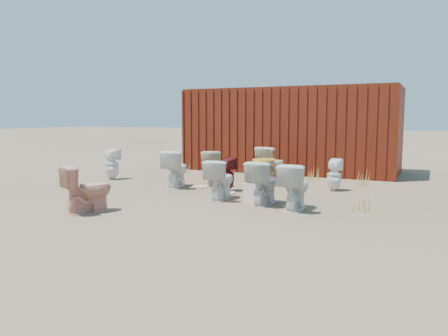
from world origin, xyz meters
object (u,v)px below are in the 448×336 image
at_px(toilet_back_beige_right, 272,164).
at_px(toilet_back_e, 334,175).
at_px(shipping_container, 292,130).
at_px(loose_tank, 258,192).
at_px(toilet_front_c, 220,179).
at_px(toilet_back_yellowlid, 264,183).
at_px(toilet_front_pink, 88,189).
at_px(toilet_back_a, 112,164).
at_px(toilet_front_a, 176,169).
at_px(toilet_front_e, 295,187).
at_px(toilet_front_maroon, 227,175).
at_px(toilet_back_beige_left, 212,168).

distance_m(toilet_back_beige_right, toilet_back_e, 1.85).
relative_size(shipping_container, loose_tank, 12.00).
xyz_separation_m(toilet_front_c, toilet_back_yellowlid, (0.93, -0.11, 0.01)).
height_order(toilet_front_pink, toilet_back_a, toilet_front_pink).
distance_m(toilet_back_a, toilet_back_e, 5.49).
distance_m(toilet_front_a, toilet_front_c, 1.78).
xyz_separation_m(shipping_container, loose_tank, (0.88, -4.97, -1.02)).
relative_size(toilet_front_c, toilet_front_e, 0.96).
bearing_deg(toilet_front_pink, toilet_front_maroon, -87.48).
relative_size(toilet_front_e, toilet_back_beige_right, 0.93).
distance_m(toilet_back_yellowlid, loose_tank, 0.36).
bearing_deg(toilet_front_e, toilet_front_maroon, -34.98).
bearing_deg(toilet_front_e, shipping_container, -74.71).
xyz_separation_m(toilet_front_pink, toilet_back_beige_right, (1.55, 4.69, 0.03)).
xyz_separation_m(toilet_front_c, toilet_front_e, (1.56, -0.31, 0.02)).
bearing_deg(loose_tank, toilet_back_beige_left, 133.15).
bearing_deg(shipping_container, toilet_front_e, -72.33).
bearing_deg(toilet_back_beige_left, toilet_back_a, -17.34).
height_order(toilet_front_pink, loose_tank, toilet_front_pink).
distance_m(shipping_container, toilet_back_beige_right, 2.51).
distance_m(toilet_front_c, toilet_front_e, 1.59).
height_order(toilet_front_pink, toilet_front_e, toilet_front_pink).
distance_m(toilet_back_e, loose_tank, 2.11).
bearing_deg(toilet_back_e, toilet_front_a, 21.18).
height_order(shipping_container, toilet_back_beige_left, shipping_container).
distance_m(toilet_back_a, loose_tank, 4.55).
bearing_deg(toilet_front_a, toilet_front_e, 146.38).
distance_m(toilet_front_e, toilet_back_beige_left, 3.14).
distance_m(toilet_front_a, toilet_front_e, 3.33).
distance_m(toilet_front_c, toilet_back_beige_left, 1.82).
xyz_separation_m(toilet_back_yellowlid, loose_tank, (-0.20, 0.20, -0.22)).
relative_size(toilet_front_pink, toilet_front_c, 1.04).
bearing_deg(toilet_back_a, loose_tank, 175.28).
xyz_separation_m(toilet_front_a, toilet_back_e, (3.33, 1.05, -0.07)).
relative_size(toilet_back_a, toilet_back_beige_left, 0.96).
xyz_separation_m(toilet_back_beige_left, toilet_back_yellowlid, (1.91, -1.64, -0.01)).
height_order(toilet_front_c, toilet_front_maroon, toilet_front_c).
relative_size(toilet_back_a, toilet_back_beige_right, 0.91).
xyz_separation_m(toilet_front_a, toilet_front_e, (3.12, -1.18, -0.02)).
distance_m(toilet_front_e, toilet_back_e, 2.25).
bearing_deg(toilet_back_beige_left, toilet_front_a, 25.08).
xyz_separation_m(toilet_front_pink, loose_tank, (2.19, 2.10, -0.23)).
relative_size(toilet_front_pink, toilet_front_e, 1.00).
height_order(toilet_front_e, toilet_back_beige_left, toilet_back_beige_left).
relative_size(toilet_front_c, toilet_back_yellowlid, 0.96).
distance_m(toilet_front_pink, toilet_back_yellowlid, 3.05).
bearing_deg(toilet_back_yellowlid, toilet_front_a, -19.10).
xyz_separation_m(toilet_back_beige_left, toilet_back_e, (2.76, 0.39, -0.06)).
height_order(toilet_front_e, loose_tank, toilet_front_e).
height_order(toilet_front_maroon, toilet_back_yellowlid, toilet_back_yellowlid).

